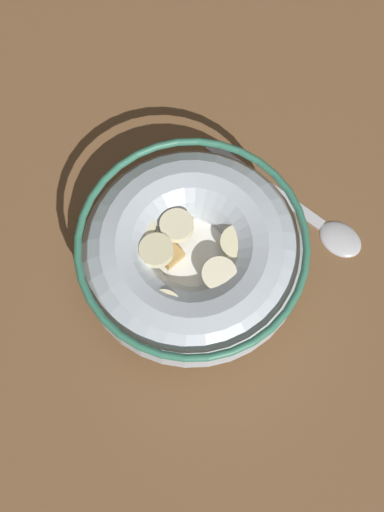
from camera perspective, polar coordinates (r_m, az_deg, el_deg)
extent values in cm
cube|color=brown|center=(54.93, 0.00, -1.31)|extent=(104.78, 104.78, 2.00)
cylinder|color=#B2BCC6|center=(53.69, 0.00, -0.91)|extent=(9.88, 9.88, 0.60)
torus|color=#B2BCC6|center=(50.98, 0.00, 0.05)|extent=(17.97, 17.97, 6.28)
torus|color=#337259|center=(48.29, 0.00, 1.11)|extent=(18.03, 18.03, 0.60)
cylinder|color=white|center=(50.55, 0.00, 0.21)|extent=(14.20, 14.20, 0.40)
cube|color=tan|center=(52.28, 0.31, 6.86)|extent=(1.84, 1.75, 1.02)
cube|color=#AD7F42|center=(49.94, 5.47, -0.23)|extent=(2.52, 2.51, 0.95)
cube|color=tan|center=(50.89, -1.26, 3.18)|extent=(2.51, 2.52, 0.96)
cube|color=tan|center=(49.96, -2.03, 0.18)|extent=(2.48, 2.51, 1.04)
cube|color=tan|center=(50.00, -6.21, 0.09)|extent=(1.86, 1.82, 0.90)
cube|color=tan|center=(51.46, -3.43, 5.00)|extent=(2.07, 2.03, 0.90)
cube|color=tan|center=(48.77, 1.93, -4.64)|extent=(2.49, 2.46, 1.04)
cube|color=#AD7F42|center=(49.33, 5.94, -2.57)|extent=(2.24, 2.21, 0.89)
cube|color=#B78947|center=(51.60, 3.10, 5.17)|extent=(2.07, 2.03, 0.89)
cube|color=#AD7F42|center=(49.75, -6.25, -1.80)|extent=(2.43, 2.43, 0.80)
cylinder|color=#F4EABC|center=(49.57, -1.38, 2.74)|extent=(3.06, 3.04, 0.89)
cylinder|color=beige|center=(49.44, 4.16, 0.88)|extent=(3.13, 3.17, 1.07)
cylinder|color=beige|center=(47.50, -2.56, -4.63)|extent=(3.25, 3.22, 0.94)
cylinder|color=#F9EFC6|center=(48.43, 2.47, -1.64)|extent=(3.67, 3.68, 1.13)
cylinder|color=#F4EABC|center=(49.91, -4.74, 2.46)|extent=(3.38, 3.39, 1.06)
cylinder|color=beige|center=(48.56, -3.15, 0.07)|extent=(3.37, 3.34, 0.94)
cylinder|color=beige|center=(47.56, 2.82, -4.96)|extent=(3.24, 3.19, 1.06)
ellipsoid|color=#B7B7BC|center=(55.88, 13.21, 1.61)|extent=(4.83, 4.79, 0.80)
cube|color=#B7B7BC|center=(56.93, 6.49, 6.44)|extent=(9.80, 9.30, 0.36)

